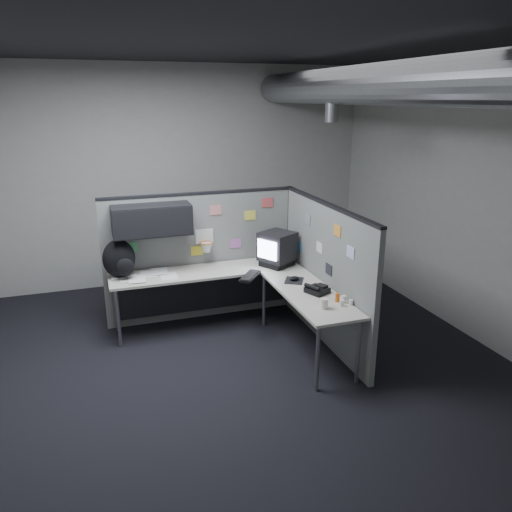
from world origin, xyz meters
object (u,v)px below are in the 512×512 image
object	(u,v)px
desk	(233,285)
phone	(317,289)
backpack	(120,259)
monitor	(277,249)
keyboard	(250,276)

from	to	relation	value
desk	phone	distance (m)	1.08
desk	backpack	distance (m)	1.34
desk	monitor	bearing A→B (deg)	16.45
monitor	phone	xyz separation A→B (m)	(0.08, -0.99, -0.18)
backpack	phone	bearing A→B (deg)	-31.77
phone	desk	bearing A→B (deg)	117.02
desk	monitor	distance (m)	0.74
monitor	phone	world-z (taller)	monitor
monitor	keyboard	world-z (taller)	monitor
keyboard	monitor	bearing A→B (deg)	26.39
desk	monitor	world-z (taller)	monitor
backpack	keyboard	bearing A→B (deg)	-19.64
monitor	keyboard	xyz separation A→B (m)	(-0.45, -0.31, -0.20)
backpack	desk	bearing A→B (deg)	-16.82
monitor	backpack	distance (m)	1.88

